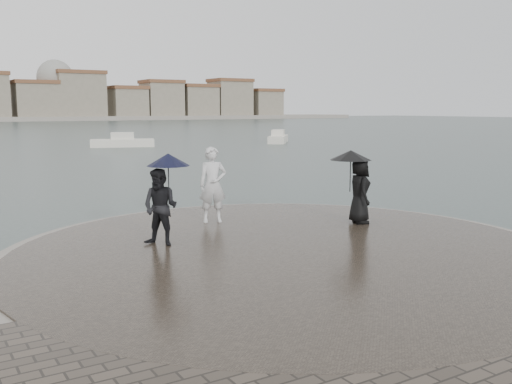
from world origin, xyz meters
TOP-DOWN VIEW (x-y plane):
  - ground at (0.00, 0.00)m, footprint 400.00×400.00m
  - kerb_ring at (0.00, 3.50)m, footprint 12.50×12.50m
  - quay_tip at (0.00, 3.50)m, footprint 11.90×11.90m
  - statue at (-0.02, 6.99)m, footprint 0.85×0.70m
  - visitor_left at (-2.16, 5.28)m, footprint 1.25×1.12m
  - visitor_right at (3.18, 4.87)m, footprint 1.23×1.16m
  - boats at (3.66, 45.16)m, footprint 46.20×28.86m

SIDE VIEW (x-z plane):
  - ground at x=0.00m, z-range 0.00..0.00m
  - kerb_ring at x=0.00m, z-range 0.00..0.32m
  - quay_tip at x=0.00m, z-range 0.00..0.36m
  - boats at x=3.66m, z-range -0.37..1.13m
  - statue at x=-0.02m, z-range 0.36..2.39m
  - visitor_left at x=-2.16m, z-range 0.43..2.47m
  - visitor_right at x=3.18m, z-range 0.53..2.48m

